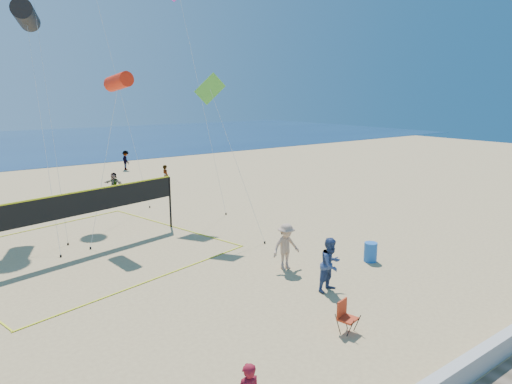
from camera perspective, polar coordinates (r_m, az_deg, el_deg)
ground at (r=11.87m, az=1.05°, el=-22.00°), size 120.00×120.00×0.00m
bystander_a at (r=16.02m, az=9.32°, el=-8.93°), size 1.01×0.83×1.89m
bystander_b at (r=17.74m, az=3.77°, el=-6.81°), size 1.24×0.79×1.82m
far_person_1 at (r=32.22m, az=-17.32°, el=1.02°), size 1.16×1.39×1.50m
far_person_2 at (r=33.53m, az=-11.23°, el=1.91°), size 0.40×0.61×1.68m
far_person_4 at (r=42.47m, az=-15.96°, el=3.83°), size 0.67×1.14×1.74m
camp_chair at (r=13.67m, az=11.07°, el=-14.80°), size 0.59×0.70×1.03m
trash_barrel at (r=19.21m, az=14.12°, el=-7.28°), size 0.53×0.53×0.79m
volleyball_net at (r=20.79m, az=-21.17°, el=-2.11°), size 11.89×11.77×2.66m
kite_1 at (r=26.90m, az=-26.84°, el=19.09°), size 1.85×8.17×11.17m
kite_2 at (r=22.37m, az=-16.80°, el=13.04°), size 2.73×2.29×7.68m
kite_4 at (r=21.91m, az=-5.40°, el=11.72°), size 1.55×3.53×7.66m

